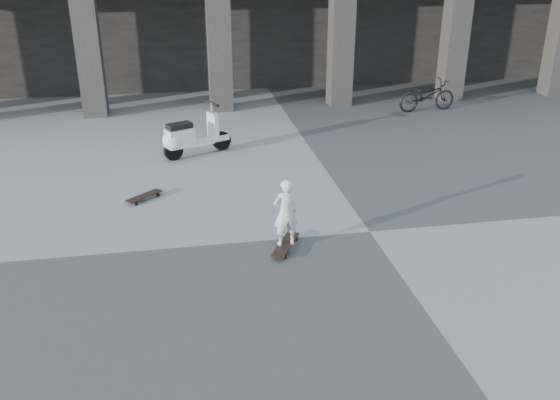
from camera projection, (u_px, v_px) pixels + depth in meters
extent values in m
plane|color=#454543|center=(370.00, 232.00, 10.15)|extent=(90.00, 90.00, 0.00)
cube|color=#312D28|center=(88.00, 44.00, 16.14)|extent=(0.65, 0.65, 4.00)
cube|color=#312D28|center=(219.00, 40.00, 16.72)|extent=(0.65, 0.65, 4.00)
cube|color=#312D28|center=(341.00, 37.00, 17.30)|extent=(0.65, 0.65, 4.00)
cube|color=#312D28|center=(455.00, 34.00, 17.88)|extent=(0.65, 0.65, 4.00)
cube|color=black|center=(285.00, 244.00, 9.54)|extent=(0.61, 0.90, 0.02)
cube|color=#B2B2B7|center=(291.00, 238.00, 9.84)|extent=(0.19, 0.13, 0.03)
cube|color=#B2B2B7|center=(279.00, 256.00, 9.28)|extent=(0.19, 0.13, 0.03)
cylinder|color=black|center=(286.00, 238.00, 9.87)|extent=(0.06, 0.07, 0.07)
cylinder|color=black|center=(297.00, 239.00, 9.81)|extent=(0.06, 0.07, 0.07)
cylinder|color=black|center=(274.00, 255.00, 9.31)|extent=(0.06, 0.07, 0.07)
cylinder|color=black|center=(285.00, 257.00, 9.26)|extent=(0.06, 0.07, 0.07)
cube|color=black|center=(144.00, 196.00, 11.37)|extent=(0.71, 0.66, 0.02)
cube|color=#B2B2B7|center=(155.00, 193.00, 11.58)|extent=(0.15, 0.16, 0.03)
cube|color=#B2B2B7|center=(133.00, 202.00, 11.19)|extent=(0.15, 0.16, 0.03)
cylinder|color=black|center=(152.00, 193.00, 11.63)|extent=(0.07, 0.07, 0.07)
cylinder|color=black|center=(158.00, 195.00, 11.53)|extent=(0.07, 0.07, 0.07)
cylinder|color=black|center=(130.00, 202.00, 11.24)|extent=(0.07, 0.07, 0.07)
cylinder|color=black|center=(136.00, 204.00, 11.14)|extent=(0.07, 0.07, 0.07)
imported|color=silver|center=(286.00, 213.00, 9.32)|extent=(0.44, 0.33, 1.11)
cylinder|color=black|center=(222.00, 141.00, 14.05)|extent=(0.45, 0.29, 0.44)
cylinder|color=black|center=(173.00, 151.00, 13.39)|extent=(0.45, 0.29, 0.44)
cube|color=white|center=(199.00, 143.00, 13.71)|extent=(0.72, 0.54, 0.08)
cube|color=white|center=(180.00, 138.00, 13.38)|extent=(0.70, 0.58, 0.42)
sphere|color=white|center=(173.00, 140.00, 13.29)|extent=(0.47, 0.47, 0.47)
cube|color=black|center=(179.00, 126.00, 13.26)|extent=(0.62, 0.50, 0.11)
cube|color=white|center=(213.00, 127.00, 13.78)|extent=(0.26, 0.39, 0.64)
cube|color=white|center=(222.00, 137.00, 14.02)|extent=(0.37, 0.28, 0.13)
cylinder|color=#B2B2B7|center=(212.00, 109.00, 13.62)|extent=(0.13, 0.13, 0.33)
cylinder|color=black|center=(212.00, 103.00, 13.56)|extent=(0.30, 0.53, 0.07)
sphere|color=white|center=(215.00, 115.00, 13.71)|extent=(0.13, 0.13, 0.13)
imported|color=black|center=(427.00, 95.00, 17.21)|extent=(1.79, 0.77, 0.92)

